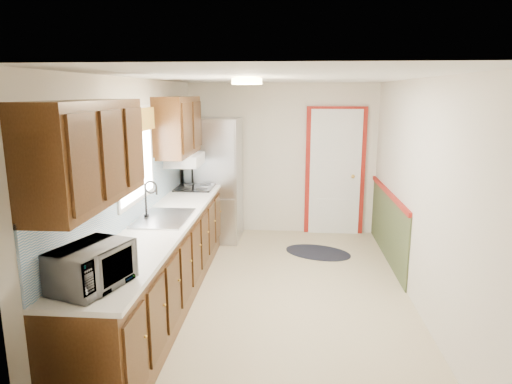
# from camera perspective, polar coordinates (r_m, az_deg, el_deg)

# --- Properties ---
(room_shell) EXTENTS (3.20, 5.20, 2.52)m
(room_shell) POSITION_cam_1_polar(r_m,az_deg,el_deg) (4.90, 2.63, -0.07)
(room_shell) COLOR tan
(room_shell) RESTS_ON ground
(kitchen_run) EXTENTS (0.63, 4.00, 2.20)m
(kitchen_run) POSITION_cam_1_polar(r_m,az_deg,el_deg) (4.91, -12.14, -5.01)
(kitchen_run) COLOR #3A200D
(kitchen_run) RESTS_ON ground
(back_wall_trim) EXTENTS (1.12, 2.30, 2.08)m
(back_wall_trim) POSITION_cam_1_polar(r_m,az_deg,el_deg) (7.17, 11.13, 1.17)
(back_wall_trim) COLOR maroon
(back_wall_trim) RESTS_ON ground
(ceiling_fixture) EXTENTS (0.30, 0.30, 0.06)m
(ceiling_fixture) POSITION_cam_1_polar(r_m,az_deg,el_deg) (4.60, -1.15, 13.68)
(ceiling_fixture) COLOR #FFD88C
(ceiling_fixture) RESTS_ON room_shell
(microwave) EXTENTS (0.45, 0.60, 0.36)m
(microwave) POSITION_cam_1_polar(r_m,az_deg,el_deg) (3.33, -19.89, -8.27)
(microwave) COLOR white
(microwave) RESTS_ON kitchen_run
(refrigerator) EXTENTS (0.80, 0.79, 1.88)m
(refrigerator) POSITION_cam_1_polar(r_m,az_deg,el_deg) (7.05, -5.17, 1.57)
(refrigerator) COLOR #B7B7BC
(refrigerator) RESTS_ON ground
(rug) EXTENTS (1.11, 0.93, 0.01)m
(rug) POSITION_cam_1_polar(r_m,az_deg,el_deg) (6.65, 7.73, -7.49)
(rug) COLOR black
(rug) RESTS_ON ground
(cooktop) EXTENTS (0.51, 0.61, 0.02)m
(cooktop) POSITION_cam_1_polar(r_m,az_deg,el_deg) (6.46, -7.61, 0.61)
(cooktop) COLOR black
(cooktop) RESTS_ON kitchen_run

